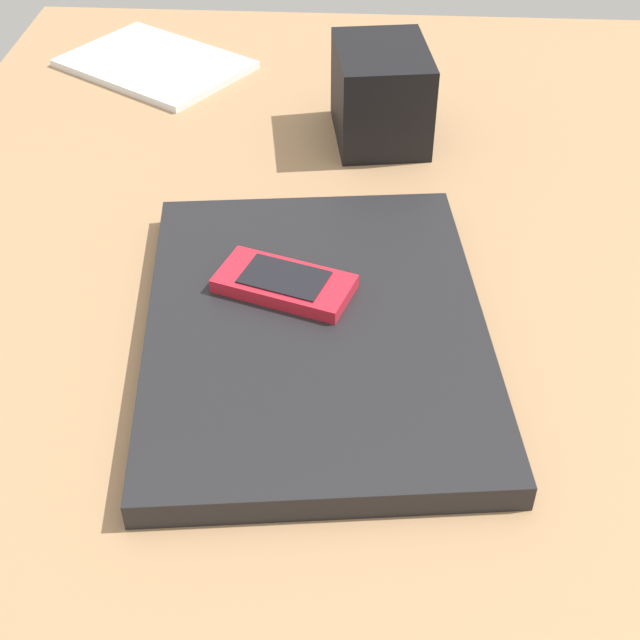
# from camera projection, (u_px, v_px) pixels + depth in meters

# --- Properties ---
(desk_surface) EXTENTS (1.20, 0.80, 0.03)m
(desk_surface) POSITION_uv_depth(u_px,v_px,m) (319.00, 320.00, 0.71)
(desk_surface) COLOR #9E7751
(desk_surface) RESTS_ON ground
(laptop_closed) EXTENTS (0.36, 0.29, 0.02)m
(laptop_closed) POSITION_uv_depth(u_px,v_px,m) (320.00, 330.00, 0.66)
(laptop_closed) COLOR black
(laptop_closed) RESTS_ON desk_surface
(cell_phone_on_laptop) EXTENTS (0.08, 0.11, 0.01)m
(cell_phone_on_laptop) POSITION_uv_depth(u_px,v_px,m) (284.00, 283.00, 0.68)
(cell_phone_on_laptop) COLOR red
(cell_phone_on_laptop) RESTS_ON laptop_closed
(desk_organizer) EXTENTS (0.13, 0.10, 0.09)m
(desk_organizer) POSITION_uv_depth(u_px,v_px,m) (381.00, 94.00, 0.88)
(desk_organizer) COLOR black
(desk_organizer) RESTS_ON desk_surface
(notepad) EXTENTS (0.23, 0.24, 0.01)m
(notepad) POSITION_uv_depth(u_px,v_px,m) (155.00, 64.00, 1.03)
(notepad) COLOR white
(notepad) RESTS_ON desk_surface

